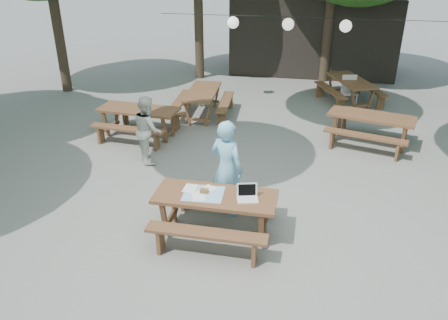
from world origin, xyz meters
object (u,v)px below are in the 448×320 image
main_picnic_table (216,214)px  second_person (148,129)px  picnic_table_nw (140,122)px  woman (227,168)px  plastic_chair (349,97)px

main_picnic_table → second_person: bearing=130.2°
picnic_table_nw → second_person: size_ratio=1.36×
second_person → main_picnic_table: bearing=-171.9°
main_picnic_table → woman: (0.05, 0.71, 0.50)m
woman → plastic_chair: woman is taller
second_person → picnic_table_nw: bearing=-2.3°
woman → main_picnic_table: bearing=110.3°
main_picnic_table → second_person: 3.26m
picnic_table_nw → second_person: bearing=-56.1°
second_person → plastic_chair: (4.62, 4.89, -0.50)m
main_picnic_table → plastic_chair: size_ratio=2.22×
woman → picnic_table_nw: bearing=-22.6°
second_person → plastic_chair: bearing=-75.4°
main_picnic_table → plastic_chair: (2.53, 7.36, -0.13)m
picnic_table_nw → plastic_chair: size_ratio=2.28×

